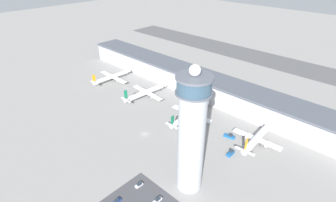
% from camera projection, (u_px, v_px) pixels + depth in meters
% --- Properties ---
extents(ground_plane, '(1000.00, 1000.00, 0.00)m').
position_uv_depth(ground_plane, '(145.00, 134.00, 169.56)').
color(ground_plane, gray).
extents(terminal_building, '(276.98, 25.00, 17.68)m').
position_uv_depth(terminal_building, '(209.00, 87.00, 209.44)').
color(terminal_building, '#B2B2B7').
rests_on(terminal_building, ground).
extents(runway_strip, '(415.48, 44.00, 0.01)m').
position_uv_depth(runway_strip, '(270.00, 60.00, 286.58)').
color(runway_strip, '#515154').
rests_on(runway_strip, ground).
extents(control_tower, '(15.66, 15.66, 64.80)m').
position_uv_depth(control_tower, '(191.00, 134.00, 117.09)').
color(control_tower, '#ADB2BC').
rests_on(control_tower, ground).
extents(airplane_gate_alpha, '(35.46, 39.40, 11.57)m').
position_uv_depth(airplane_gate_alpha, '(112.00, 77.00, 238.56)').
color(airplane_gate_alpha, white).
rests_on(airplane_gate_alpha, ground).
extents(airplane_gate_bravo, '(34.23, 41.82, 12.53)m').
position_uv_depth(airplane_gate_bravo, '(146.00, 92.00, 211.96)').
color(airplane_gate_bravo, silver).
rests_on(airplane_gate_bravo, ground).
extents(airplane_gate_charlie, '(32.23, 42.58, 11.68)m').
position_uv_depth(airplane_gate_charlie, '(191.00, 113.00, 184.04)').
color(airplane_gate_charlie, silver).
rests_on(airplane_gate_charlie, ground).
extents(airplane_gate_delta, '(30.72, 33.07, 13.29)m').
position_uv_depth(airplane_gate_delta, '(256.00, 139.00, 158.43)').
color(airplane_gate_delta, white).
rests_on(airplane_gate_delta, ground).
extents(service_truck_catering, '(7.50, 4.27, 2.54)m').
position_uv_depth(service_truck_catering, '(230.00, 136.00, 166.13)').
color(service_truck_catering, black).
rests_on(service_truck_catering, ground).
extents(service_truck_fuel, '(2.37, 5.92, 2.92)m').
position_uv_depth(service_truck_fuel, '(231.00, 153.00, 151.85)').
color(service_truck_fuel, black).
rests_on(service_truck_fuel, ground).
extents(car_red_hatchback, '(2.05, 4.25, 1.52)m').
position_uv_depth(car_red_hatchback, '(139.00, 185.00, 131.68)').
color(car_red_hatchback, black).
rests_on(car_red_hatchback, ground).
extents(car_yellow_taxi, '(1.87, 4.72, 1.56)m').
position_uv_depth(car_yellow_taxi, '(158.00, 200.00, 123.58)').
color(car_yellow_taxi, black).
rests_on(car_yellow_taxi, ground).
extents(car_white_wagon, '(1.78, 4.04, 1.42)m').
position_uv_depth(car_white_wagon, '(117.00, 201.00, 123.18)').
color(car_white_wagon, black).
rests_on(car_white_wagon, ground).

